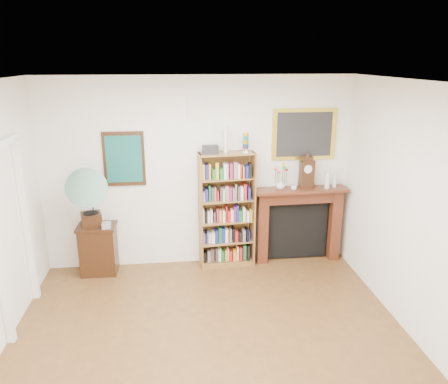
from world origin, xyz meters
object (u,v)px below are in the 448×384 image
at_px(gramophone, 87,194).
at_px(cd_stack, 106,225).
at_px(teacup, 294,188).
at_px(flower_vase, 280,185).
at_px(side_cabinet, 99,249).
at_px(mantel_clock, 307,173).
at_px(bookshelf, 227,204).
at_px(fireplace, 298,217).
at_px(bottle_right, 335,181).
at_px(bottle_left, 327,180).

relative_size(gramophone, cd_stack, 7.46).
bearing_deg(teacup, flower_vase, 161.51).
xyz_separation_m(gramophone, cd_stack, (0.23, -0.02, -0.46)).
relative_size(side_cabinet, mantel_clock, 1.55).
xyz_separation_m(bookshelf, cd_stack, (-1.71, -0.17, -0.19)).
bearing_deg(side_cabinet, cd_stack, -35.73).
xyz_separation_m(cd_stack, teacup, (2.69, 0.11, 0.42)).
distance_m(fireplace, flower_vase, 0.64).
bearing_deg(bottle_right, mantel_clock, 178.43).
bearing_deg(cd_stack, mantel_clock, 3.76).
relative_size(bookshelf, bottle_right, 9.98).
height_order(teacup, bottle_left, bottle_left).
height_order(gramophone, bottle_left, gramophone).
relative_size(mantel_clock, bottle_right, 2.39).
bearing_deg(mantel_clock, fireplace, 143.56).
height_order(side_cabinet, mantel_clock, mantel_clock).
distance_m(bookshelf, cd_stack, 1.73).
relative_size(fireplace, cd_stack, 11.62).
distance_m(fireplace, bottle_right, 0.77).
bearing_deg(flower_vase, bookshelf, 179.61).
relative_size(fireplace, mantel_clock, 2.92).
height_order(fireplace, teacup, teacup).
distance_m(side_cabinet, gramophone, 0.88).
bearing_deg(cd_stack, bookshelf, 5.74).
relative_size(gramophone, bottle_left, 3.73).
bearing_deg(mantel_clock, teacup, -164.99).
height_order(cd_stack, bottle_left, bottle_left).
distance_m(gramophone, flower_vase, 2.74).
distance_m(bookshelf, bottle_left, 1.53).
bearing_deg(teacup, gramophone, -178.30).
distance_m(side_cabinet, cd_stack, 0.45).
distance_m(fireplace, cd_stack, 2.84).
bearing_deg(gramophone, mantel_clock, -11.75).
height_order(side_cabinet, teacup, teacup).
bearing_deg(bookshelf, teacup, -9.60).
bearing_deg(bookshelf, flower_vase, -6.06).
bearing_deg(cd_stack, bottle_left, 2.57).
distance_m(fireplace, gramophone, 3.11).
bearing_deg(flower_vase, bottle_right, 0.83).
distance_m(cd_stack, teacup, 2.73).
height_order(cd_stack, bottle_right, bottle_right).
height_order(gramophone, cd_stack, gramophone).
bearing_deg(fireplace, bottle_left, -14.74).
xyz_separation_m(mantel_clock, bottle_right, (0.43, -0.01, -0.13)).
bearing_deg(gramophone, side_cabinet, 38.78).
distance_m(gramophone, teacup, 2.93).
height_order(cd_stack, teacup, teacup).
bearing_deg(bookshelf, cd_stack, -179.94).
xyz_separation_m(fireplace, bottle_right, (0.51, -0.05, 0.58)).
relative_size(bookshelf, gramophone, 2.23).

